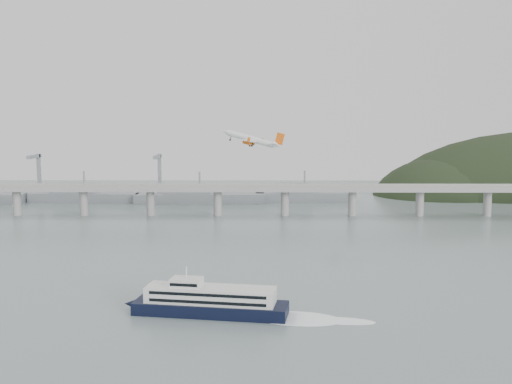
{
  "coord_description": "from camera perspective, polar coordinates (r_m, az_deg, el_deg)",
  "views": [
    {
      "loc": [
        2.9,
        -239.83,
        73.08
      ],
      "look_at": [
        0.0,
        55.0,
        36.0
      ],
      "focal_mm": 42.0,
      "sensor_mm": 36.0,
      "label": 1
    }
  ],
  "objects": [
    {
      "name": "airliner",
      "position": [
        329.1,
        -0.35,
        5.02
      ],
      "size": [
        35.32,
        32.41,
        11.64
      ],
      "rotation": [
        0.05,
        -0.25,
        2.91
      ],
      "color": "white",
      "rests_on": "ground"
    },
    {
      "name": "ferry",
      "position": [
        226.93,
        -4.35,
        -10.35
      ],
      "size": [
        94.45,
        26.71,
        17.87
      ],
      "rotation": [
        0.0,
        0.0,
        -0.15
      ],
      "color": "black",
      "rests_on": "ground"
    },
    {
      "name": "bridge",
      "position": [
        443.33,
        0.04,
        -0.02
      ],
      "size": [
        800.0,
        22.0,
        23.9
      ],
      "color": "gray",
      "rests_on": "ground"
    },
    {
      "name": "ground",
      "position": [
        250.74,
        -0.13,
        -9.78
      ],
      "size": [
        900.0,
        900.0,
        0.0
      ],
      "primitive_type": "plane",
      "color": "slate",
      "rests_on": "ground"
    },
    {
      "name": "distant_fleet",
      "position": [
        533.34,
        -16.7,
        -0.34
      ],
      "size": [
        453.0,
        60.9,
        40.0
      ],
      "color": "slate",
      "rests_on": "ground"
    }
  ]
}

